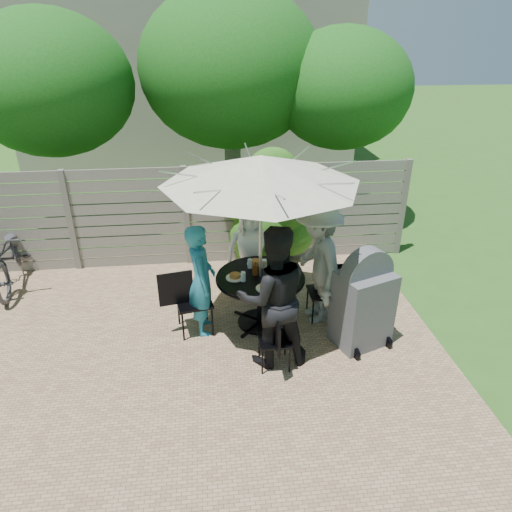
{
  "coord_description": "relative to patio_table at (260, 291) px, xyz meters",
  "views": [
    {
      "loc": [
        0.38,
        -4.65,
        3.96
      ],
      "look_at": [
        1.03,
        1.12,
        1.03
      ],
      "focal_mm": 32.0,
      "sensor_mm": 36.0,
      "label": 1
    }
  ],
  "objects": [
    {
      "name": "plate_front",
      "position": [
        0.03,
        -0.36,
        0.27
      ],
      "size": [
        0.26,
        0.26,
        0.06
      ],
      "color": "white",
      "rests_on": "patio_table"
    },
    {
      "name": "bicycle",
      "position": [
        -4.02,
        1.68,
        -0.05
      ],
      "size": [
        0.94,
        2.05,
        1.04
      ],
      "primitive_type": "imported",
      "rotation": [
        0.0,
        0.0,
        0.13
      ],
      "color": "#333338",
      "rests_on": "ground"
    },
    {
      "name": "person_left",
      "position": [
        -0.83,
        -0.06,
        0.26
      ],
      "size": [
        0.44,
        0.63,
        1.65
      ],
      "primitive_type": "imported",
      "rotation": [
        0.0,
        0.0,
        7.92
      ],
      "color": "teal",
      "rests_on": "ground"
    },
    {
      "name": "coffee_cup",
      "position": [
        0.08,
        0.23,
        0.31
      ],
      "size": [
        0.08,
        0.08,
        0.12
      ],
      "primitive_type": "cylinder",
      "color": "#C6B293",
      "rests_on": "patio_table"
    },
    {
      "name": "glass_left",
      "position": [
        -0.25,
        -0.12,
        0.32
      ],
      "size": [
        0.07,
        0.07,
        0.14
      ],
      "primitive_type": "cylinder",
      "color": "silver",
      "rests_on": "patio_table"
    },
    {
      "name": "glass_right",
      "position": [
        0.25,
        0.12,
        0.32
      ],
      "size": [
        0.07,
        0.07,
        0.14
      ],
      "primitive_type": "cylinder",
      "color": "silver",
      "rests_on": "patio_table"
    },
    {
      "name": "chair_front",
      "position": [
        0.07,
        -0.96,
        -0.32
      ],
      "size": [
        0.41,
        0.61,
        0.84
      ],
      "rotation": [
        0.0,
        0.0,
        1.57
      ],
      "color": "black",
      "rests_on": "ground"
    },
    {
      "name": "patio_table",
      "position": [
        0.0,
        0.0,
        0.0
      ],
      "size": [
        1.33,
        1.33,
        0.82
      ],
      "rotation": [
        0.0,
        0.0,
        0.07
      ],
      "color": "black",
      "rests_on": "ground"
    },
    {
      "name": "glass_back",
      "position": [
        -0.12,
        0.25,
        0.32
      ],
      "size": [
        0.07,
        0.07,
        0.14
      ],
      "primitive_type": "cylinder",
      "color": "silver",
      "rests_on": "patio_table"
    },
    {
      "name": "person_right",
      "position": [
        0.83,
        0.06,
        0.37
      ],
      "size": [
        0.78,
        1.26,
        1.87
      ],
      "primitive_type": "imported",
      "rotation": [
        0.0,
        0.0,
        4.78
      ],
      "color": "#979894",
      "rests_on": "ground"
    },
    {
      "name": "plate_back",
      "position": [
        -0.03,
        0.36,
        0.27
      ],
      "size": [
        0.26,
        0.26,
        0.06
      ],
      "color": "white",
      "rests_on": "patio_table"
    },
    {
      "name": "person_back",
      "position": [
        -0.06,
        0.83,
        0.23
      ],
      "size": [
        0.82,
        0.56,
        1.6
      ],
      "primitive_type": "imported",
      "rotation": [
        0.0,
        0.0,
        6.35
      ],
      "color": "white",
      "rests_on": "ground"
    },
    {
      "name": "person_front",
      "position": [
        0.06,
        -0.83,
        0.39
      ],
      "size": [
        0.98,
        0.79,
        1.92
      ],
      "primitive_type": "imported",
      "rotation": [
        0.0,
        0.0,
        3.21
      ],
      "color": "black",
      "rests_on": "ground"
    },
    {
      "name": "chair_left",
      "position": [
        -0.96,
        -0.07,
        -0.27
      ],
      "size": [
        0.75,
        0.56,
        1.0
      ],
      "rotation": [
        0.0,
        0.0,
        6.47
      ],
      "color": "black",
      "rests_on": "ground"
    },
    {
      "name": "bbq_grill",
      "position": [
        1.32,
        -0.6,
        0.09
      ],
      "size": [
        0.85,
        0.76,
        1.45
      ],
      "rotation": [
        0.0,
        0.0,
        0.36
      ],
      "color": "#545559",
      "rests_on": "ground"
    },
    {
      "name": "umbrella",
      "position": [
        0.0,
        0.0,
        1.78
      ],
      "size": [
        2.78,
        2.78,
        2.53
      ],
      "rotation": [
        0.0,
        0.0,
        0.07
      ],
      "color": "silver",
      "rests_on": "ground"
    },
    {
      "name": "plate_right",
      "position": [
        0.36,
        0.03,
        0.27
      ],
      "size": [
        0.26,
        0.26,
        0.06
      ],
      "color": "white",
      "rests_on": "patio_table"
    },
    {
      "name": "chair_back",
      "position": [
        -0.07,
        0.96,
        -0.32
      ],
      "size": [
        0.48,
        0.64,
        0.84
      ],
      "rotation": [
        0.0,
        0.0,
        4.92
      ],
      "color": "black",
      "rests_on": "ground"
    },
    {
      "name": "chair_right",
      "position": [
        0.96,
        0.07,
        -0.3
      ],
      "size": [
        0.65,
        0.43,
        0.89
      ],
      "rotation": [
        0.0,
        0.0,
        3.14
      ],
      "color": "black",
      "rests_on": "ground"
    },
    {
      "name": "backyard_envelope",
      "position": [
        -0.98,
        9.37,
        2.04
      ],
      "size": [
        60.0,
        60.0,
        5.0
      ],
      "color": "#2E541A",
      "rests_on": "ground"
    },
    {
      "name": "syrup_jug",
      "position": [
        -0.06,
        0.05,
        0.33
      ],
      "size": [
        0.09,
        0.09,
        0.16
      ],
      "primitive_type": "cylinder",
      "color": "#59280C",
      "rests_on": "patio_table"
    },
    {
      "name": "plate_left",
      "position": [
        -0.36,
        -0.03,
        0.27
      ],
      "size": [
        0.26,
        0.26,
        0.06
      ],
      "color": "white",
      "rests_on": "patio_table"
    }
  ]
}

